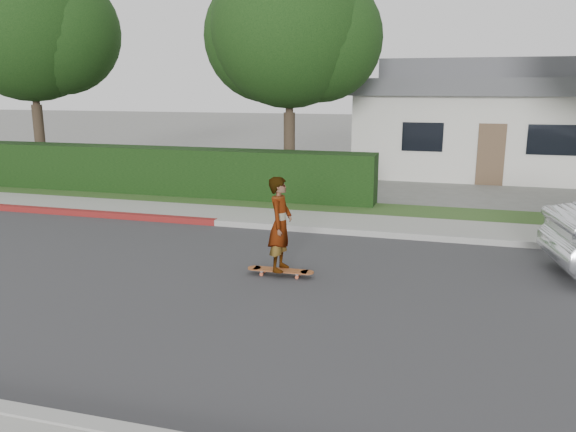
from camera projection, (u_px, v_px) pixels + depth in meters
ground at (76, 275)px, 10.16m from camera, size 120.00×120.00×0.00m
road at (76, 274)px, 10.15m from camera, size 60.00×8.00×0.01m
curb_far at (179, 220)px, 13.98m from camera, size 60.00×0.20×0.15m
curb_red_section at (12, 208)px, 15.30m from camera, size 12.00×0.21×0.15m
sidewalk_far at (194, 213)px, 14.83m from camera, size 60.00×1.60×0.12m
planting_strip at (218, 202)px, 16.33m from camera, size 60.00×1.60×0.10m
hedge at (135, 171)px, 17.53m from camera, size 15.00×1.00×1.50m
tree_left at (32, 28)px, 19.09m from camera, size 5.99×5.21×8.00m
tree_center at (291, 34)px, 17.27m from camera, size 5.66×4.84×7.44m
house at (491, 117)px, 22.57m from camera, size 10.60×8.60×4.30m
skateboard at (280, 271)px, 10.05m from camera, size 1.22×0.27×0.11m
skateboarder at (280, 224)px, 9.85m from camera, size 0.41×0.62×1.68m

